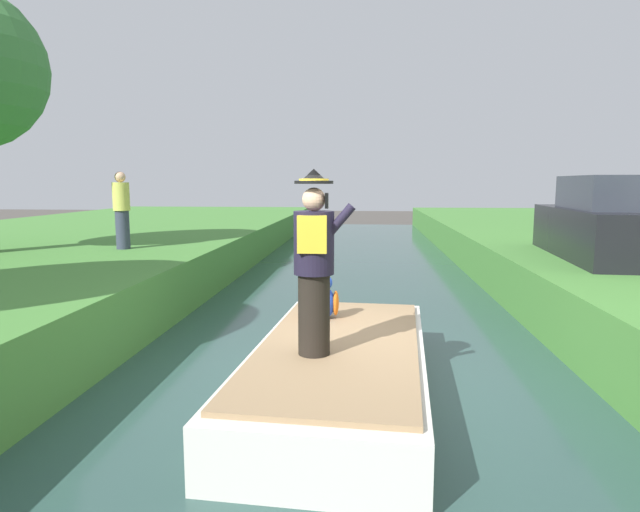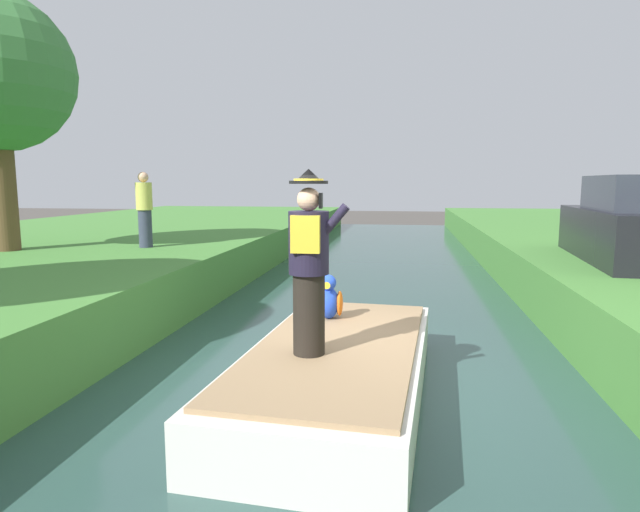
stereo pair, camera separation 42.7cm
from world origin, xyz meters
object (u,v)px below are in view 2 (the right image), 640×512
person_pirate (309,263)px  person_bystander (145,209)px  parrot_plush (329,300)px  boat (338,370)px  parked_car_dark (636,226)px

person_pirate → person_bystander: size_ratio=1.16×
person_pirate → person_bystander: bearing=132.7°
person_pirate → parrot_plush: (-0.01, 1.43, -0.68)m
boat → parrot_plush: 1.18m
parrot_plush → parked_car_dark: size_ratio=0.14×
person_pirate → boat: bearing=63.9°
person_pirate → parked_car_dark: (4.94, 4.99, 0.04)m
boat → parrot_plush: bearing=103.6°
parrot_plush → parked_car_dark: (4.94, 3.56, 0.72)m
boat → parked_car_dark: 6.68m
parrot_plush → parked_car_dark: bearing=35.7°
person_pirate → parked_car_dark: bearing=48.6°
person_pirate → parrot_plush: bearing=93.6°
boat → parked_car_dark: bearing=44.2°
person_pirate → parked_car_dark: 7.02m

